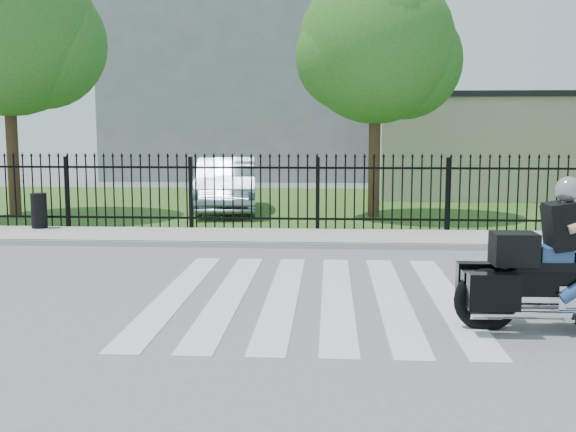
{
  "coord_description": "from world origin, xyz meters",
  "views": [
    {
      "loc": [
        0.28,
        -9.69,
        2.45
      ],
      "look_at": [
        -0.41,
        1.47,
        1.0
      ],
      "focal_mm": 42.0,
      "sensor_mm": 36.0,
      "label": 1
    }
  ],
  "objects": [
    {
      "name": "grass_strip",
      "position": [
        0.0,
        12.0,
        0.01
      ],
      "size": [
        40.0,
        12.0,
        0.02
      ],
      "primitive_type": "cube",
      "color": "#29581E",
      "rests_on": "ground"
    },
    {
      "name": "tree_mid",
      "position": [
        1.5,
        9.0,
        4.67
      ],
      "size": [
        4.2,
        4.2,
        6.78
      ],
      "color": "#382316",
      "rests_on": "ground"
    },
    {
      "name": "ground",
      "position": [
        0.0,
        0.0,
        0.0
      ],
      "size": [
        120.0,
        120.0,
        0.0
      ],
      "primitive_type": "plane",
      "color": "slate",
      "rests_on": "ground"
    },
    {
      "name": "building_low",
      "position": [
        7.0,
        16.0,
        1.75
      ],
      "size": [
        10.0,
        6.0,
        3.5
      ],
      "primitive_type": "cube",
      "color": "#B3AA95",
      "rests_on": "ground"
    },
    {
      "name": "curb",
      "position": [
        0.0,
        4.0,
        0.06
      ],
      "size": [
        40.0,
        0.12,
        0.12
      ],
      "primitive_type": "cube",
      "color": "#ADAAA3",
      "rests_on": "ground"
    },
    {
      "name": "crosswalk",
      "position": [
        0.0,
        0.0,
        0.01
      ],
      "size": [
        5.0,
        5.5,
        0.01
      ],
      "primitive_type": null,
      "color": "silver",
      "rests_on": "ground"
    },
    {
      "name": "sidewalk",
      "position": [
        0.0,
        5.0,
        0.06
      ],
      "size": [
        40.0,
        2.0,
        0.12
      ],
      "primitive_type": "cube",
      "color": "#ADAAA3",
      "rests_on": "ground"
    },
    {
      "name": "tree_left",
      "position": [
        -8.5,
        8.5,
        5.17
      ],
      "size": [
        4.8,
        4.8,
        7.58
      ],
      "color": "#382316",
      "rests_on": "ground"
    },
    {
      "name": "iron_fence",
      "position": [
        0.0,
        6.0,
        0.9
      ],
      "size": [
        26.0,
        0.04,
        1.8
      ],
      "color": "black",
      "rests_on": "ground"
    },
    {
      "name": "motorcycle_rider",
      "position": [
        3.19,
        -1.48,
        0.79
      ],
      "size": [
        2.91,
        0.86,
        1.92
      ],
      "rotation": [
        0.0,
        0.0,
        0.01
      ],
      "color": "black",
      "rests_on": "ground"
    },
    {
      "name": "building_tall",
      "position": [
        -3.0,
        26.0,
        6.0
      ],
      "size": [
        15.0,
        10.0,
        12.0
      ],
      "primitive_type": "cube",
      "color": "#92939A",
      "rests_on": "ground"
    },
    {
      "name": "building_low_roof",
      "position": [
        7.0,
        16.0,
        3.6
      ],
      "size": [
        10.2,
        6.2,
        0.2
      ],
      "primitive_type": "cube",
      "color": "black",
      "rests_on": "building_low"
    },
    {
      "name": "parked_car",
      "position": [
        -2.77,
        10.0,
        0.81
      ],
      "size": [
        2.26,
        4.99,
        1.59
      ],
      "primitive_type": "imported",
      "rotation": [
        0.0,
        0.0,
        0.12
      ],
      "color": "#8D9CB2",
      "rests_on": "grass_strip"
    },
    {
      "name": "litter_bin",
      "position": [
        -6.58,
        5.7,
        0.53
      ],
      "size": [
        0.44,
        0.44,
        0.82
      ],
      "primitive_type": "cylinder",
      "rotation": [
        0.0,
        0.0,
        -0.24
      ],
      "color": "black",
      "rests_on": "sidewalk"
    }
  ]
}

